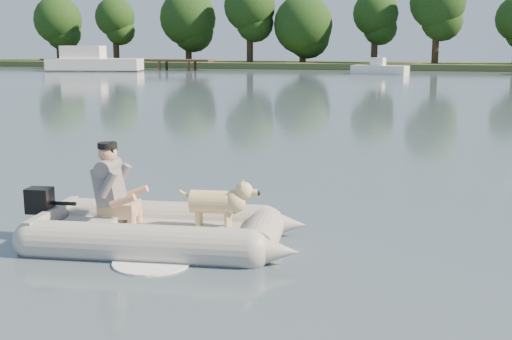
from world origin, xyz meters
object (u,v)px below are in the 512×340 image
(dock, at_px, (126,64))
(dog, at_px, (213,206))
(cabin_cruiser, at_px, (95,59))
(motorboat, at_px, (380,63))
(dinghy, at_px, (162,199))
(man, at_px, (111,182))

(dock, relative_size, dog, 18.93)
(cabin_cruiser, relative_size, motorboat, 1.87)
(dinghy, xyz_separation_m, motorboat, (-0.52, 48.04, 0.32))
(cabin_cruiser, bearing_deg, dog, -71.99)
(dog, bearing_deg, dock, 110.89)
(dinghy, bearing_deg, dock, 110.26)
(dinghy, xyz_separation_m, man, (-0.71, -0.02, 0.19))
(man, distance_m, dog, 1.40)
(dock, xyz_separation_m, dinghy, (25.65, -51.55, 0.09))
(man, relative_size, cabin_cruiser, 0.12)
(dock, relative_size, cabin_cruiser, 2.01)
(motorboat, bearing_deg, dog, -74.48)
(dock, bearing_deg, cabin_cruiser, -102.43)
(dinghy, distance_m, dog, 0.67)
(dinghy, distance_m, man, 0.74)
(cabin_cruiser, bearing_deg, dinghy, -72.65)
(man, relative_size, dog, 1.16)
(dinghy, bearing_deg, dog, 4.57)
(dog, bearing_deg, cabin_cruiser, 113.89)
(motorboat, bearing_deg, man, -76.11)
(dock, xyz_separation_m, man, (24.93, -51.57, 0.27))
(cabin_cruiser, height_order, motorboat, cabin_cruiser)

